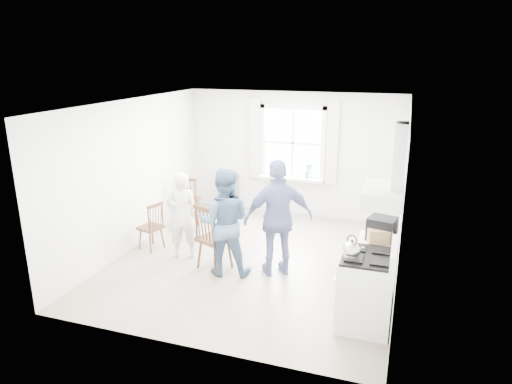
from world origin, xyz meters
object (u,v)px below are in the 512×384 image
Objects in this scene: stereo_stack at (382,229)px; person_left at (182,215)px; gas_stove at (366,289)px; windsor_chair_c at (154,221)px; person_mid at (224,222)px; person_right at (278,218)px; windsor_chair_a at (188,195)px; low_cabinet at (375,269)px; windsor_chair_b at (209,231)px.

stereo_stack is 0.28× the size of person_left.
windsor_chair_c is (-3.72, 1.20, 0.05)m from gas_stove.
person_right is (0.79, 0.24, 0.07)m from person_mid.
windsor_chair_a is 0.56× the size of person_mid.
gas_stove reaches higher than low_cabinet.
windsor_chair_c is 2.33m from person_right.
windsor_chair_b is at bearing 162.85° from gas_stove.
windsor_chair_a is (-3.79, 2.68, 0.10)m from gas_stove.
person_left reaches higher than stereo_stack.
windsor_chair_a reaches higher than windsor_chair_c.
windsor_chair_c is (-3.79, 0.50, 0.08)m from low_cabinet.
person_left is at bearing -34.53° from person_mid.
gas_stove reaches higher than windsor_chair_c.
person_left reaches higher than low_cabinet.
person_mid is (0.26, 0.01, 0.18)m from windsor_chair_b.
person_right is at bearing -177.67° from person_mid.
low_cabinet is 4.34m from windsor_chair_a.
windsor_chair_c is (0.07, -1.48, -0.05)m from windsor_chair_a.
person_left is (0.68, -1.58, 0.17)m from windsor_chair_a.
low_cabinet is at bearing -27.21° from windsor_chair_a.
windsor_chair_b is (1.30, -1.92, 0.09)m from windsor_chair_a.
person_left reaches higher than windsor_chair_b.
windsor_chair_b is (-2.48, 0.77, 0.19)m from gas_stove.
person_right reaches higher than gas_stove.
windsor_chair_a is (-3.90, 1.99, -0.48)m from stereo_stack.
windsor_chair_b is at bearing 133.95° from person_left.
low_cabinet is 0.82× the size of windsor_chair_b.
windsor_chair_a is 2.48m from person_mid.
windsor_chair_c is (-3.83, 0.51, -0.52)m from stereo_stack.
low_cabinet is at bearing 173.22° from stereo_stack.
stereo_stack is 1.58m from person_right.
windsor_chair_b is 0.60× the size of person_right.
gas_stove is 2.61m from windsor_chair_b.
windsor_chair_a is at bearing 124.24° from windsor_chair_b.
low_cabinet is 1.03× the size of windsor_chair_c.
gas_stove is 1.80m from person_right.
person_left is (-3.18, 0.40, 0.30)m from low_cabinet.
gas_stove is 1.28× the size of windsor_chair_c.
person_right reaches higher than stereo_stack.
gas_stove is 0.75× the size of person_left.
windsor_chair_b is 0.65× the size of person_mid.
low_cabinet is at bearing -7.55° from windsor_chair_c.
person_mid is at bearing -50.55° from windsor_chair_a.
person_mid is (-2.22, 0.78, 0.36)m from gas_stove.
windsor_chair_a is (-3.86, 1.98, 0.13)m from low_cabinet.
person_left is at bearing 172.80° from low_cabinet.
windsor_chair_a is at bearing -84.45° from person_left.
windsor_chair_b is (-2.55, 0.07, 0.22)m from low_cabinet.
person_mid is at bearing 142.18° from person_left.
low_cabinet is 3.82m from windsor_chair_c.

